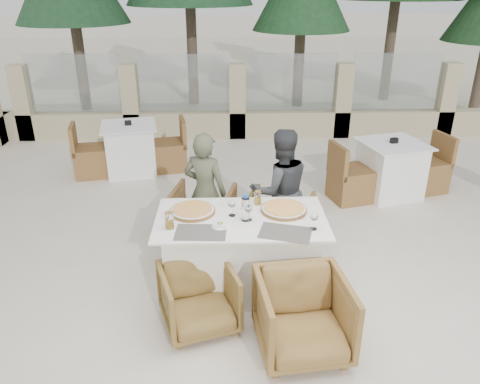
{
  "coord_description": "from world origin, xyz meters",
  "views": [
    {
      "loc": [
        -0.21,
        -3.95,
        2.8
      ],
      "look_at": [
        -0.09,
        0.22,
        0.9
      ],
      "focal_mm": 35.0,
      "sensor_mm": 36.0,
      "label": 1
    }
  ],
  "objects_px": {
    "armchair_far_right": "(278,224)",
    "bg_table_b": "(390,169)",
    "beer_glass_right": "(258,198)",
    "armchair_near_right": "(303,317)",
    "diner_left": "(205,192)",
    "beer_glass_left": "(169,220)",
    "olive_dish": "(220,225)",
    "armchair_near_left": "(199,298)",
    "armchair_far_left": "(203,215)",
    "wine_glass_corner": "(314,220)",
    "bg_table_a": "(131,149)",
    "pizza_right": "(284,208)",
    "wine_glass_centre": "(232,207)",
    "dining_table": "(241,253)",
    "diner_right": "(280,191)",
    "pizza_left": "(193,210)",
    "wine_glass_near": "(249,211)",
    "water_bottle": "(245,207)"
  },
  "relations": [
    {
      "from": "armchair_near_left",
      "to": "water_bottle",
      "type": "bearing_deg",
      "value": 32.76
    },
    {
      "from": "pizza_left",
      "to": "armchair_near_right",
      "type": "bearing_deg",
      "value": -47.47
    },
    {
      "from": "wine_glass_corner",
      "to": "armchair_far_right",
      "type": "height_order",
      "value": "wine_glass_corner"
    },
    {
      "from": "dining_table",
      "to": "armchair_near_left",
      "type": "height_order",
      "value": "dining_table"
    },
    {
      "from": "beer_glass_right",
      "to": "bg_table_b",
      "type": "distance_m",
      "value": 2.75
    },
    {
      "from": "armchair_far_left",
      "to": "bg_table_a",
      "type": "relative_size",
      "value": 0.43
    },
    {
      "from": "wine_glass_corner",
      "to": "armchair_near_left",
      "type": "bearing_deg",
      "value": -162.26
    },
    {
      "from": "beer_glass_left",
      "to": "olive_dish",
      "type": "distance_m",
      "value": 0.45
    },
    {
      "from": "wine_glass_centre",
      "to": "wine_glass_near",
      "type": "xyz_separation_m",
      "value": [
        0.15,
        -0.09,
        0.0
      ]
    },
    {
      "from": "wine_glass_near",
      "to": "armchair_near_right",
      "type": "relative_size",
      "value": 0.25
    },
    {
      "from": "water_bottle",
      "to": "olive_dish",
      "type": "bearing_deg",
      "value": -153.18
    },
    {
      "from": "dining_table",
      "to": "wine_glass_near",
      "type": "xyz_separation_m",
      "value": [
        0.07,
        -0.04,
        0.48
      ]
    },
    {
      "from": "armchair_far_right",
      "to": "bg_table_b",
      "type": "relative_size",
      "value": 0.44
    },
    {
      "from": "dining_table",
      "to": "water_bottle",
      "type": "bearing_deg",
      "value": -50.23
    },
    {
      "from": "wine_glass_centre",
      "to": "diner_left",
      "type": "bearing_deg",
      "value": 110.66
    },
    {
      "from": "bg_table_b",
      "to": "wine_glass_near",
      "type": "bearing_deg",
      "value": -148.31
    },
    {
      "from": "beer_glass_left",
      "to": "armchair_near_right",
      "type": "height_order",
      "value": "beer_glass_left"
    },
    {
      "from": "wine_glass_centre",
      "to": "armchair_far_left",
      "type": "relative_size",
      "value": 0.26
    },
    {
      "from": "armchair_near_left",
      "to": "bg_table_b",
      "type": "xyz_separation_m",
      "value": [
        2.54,
        2.7,
        0.1
      ]
    },
    {
      "from": "armchair_far_right",
      "to": "armchair_near_left",
      "type": "xyz_separation_m",
      "value": [
        -0.82,
        -1.24,
        -0.04
      ]
    },
    {
      "from": "wine_glass_centre",
      "to": "diner_right",
      "type": "height_order",
      "value": "diner_right"
    },
    {
      "from": "wine_glass_near",
      "to": "armchair_far_right",
      "type": "height_order",
      "value": "wine_glass_near"
    },
    {
      "from": "dining_table",
      "to": "beer_glass_right",
      "type": "xyz_separation_m",
      "value": [
        0.17,
        0.29,
        0.45
      ]
    },
    {
      "from": "pizza_right",
      "to": "armchair_near_right",
      "type": "xyz_separation_m",
      "value": [
        0.06,
        -1.01,
        -0.47
      ]
    },
    {
      "from": "water_bottle",
      "to": "wine_glass_corner",
      "type": "height_order",
      "value": "water_bottle"
    },
    {
      "from": "beer_glass_right",
      "to": "wine_glass_corner",
      "type": "bearing_deg",
      "value": -48.34
    },
    {
      "from": "pizza_left",
      "to": "olive_dish",
      "type": "relative_size",
      "value": 3.9
    },
    {
      "from": "armchair_far_right",
      "to": "bg_table_b",
      "type": "bearing_deg",
      "value": -120.34
    },
    {
      "from": "beer_glass_right",
      "to": "diner_left",
      "type": "relative_size",
      "value": 0.1
    },
    {
      "from": "pizza_left",
      "to": "diner_right",
      "type": "distance_m",
      "value": 1.12
    },
    {
      "from": "dining_table",
      "to": "diner_right",
      "type": "bearing_deg",
      "value": 59.24
    },
    {
      "from": "beer_glass_right",
      "to": "armchair_near_right",
      "type": "relative_size",
      "value": 0.19
    },
    {
      "from": "armchair_far_left",
      "to": "armchair_near_right",
      "type": "bearing_deg",
      "value": 128.15
    },
    {
      "from": "beer_glass_right",
      "to": "armchair_far_left",
      "type": "height_order",
      "value": "beer_glass_right"
    },
    {
      "from": "olive_dish",
      "to": "diner_right",
      "type": "xyz_separation_m",
      "value": [
        0.65,
        0.93,
        -0.09
      ]
    },
    {
      "from": "armchair_near_left",
      "to": "armchair_far_left",
      "type": "bearing_deg",
      "value": 73.39
    },
    {
      "from": "beer_glass_right",
      "to": "dining_table",
      "type": "bearing_deg",
      "value": -121.09
    },
    {
      "from": "pizza_right",
      "to": "armchair_far_right",
      "type": "xyz_separation_m",
      "value": [
        0.02,
        0.55,
        -0.47
      ]
    },
    {
      "from": "wine_glass_corner",
      "to": "armchair_far_right",
      "type": "bearing_deg",
      "value": 102.64
    },
    {
      "from": "diner_right",
      "to": "bg_table_a",
      "type": "xyz_separation_m",
      "value": [
        -2.09,
        2.35,
        -0.32
      ]
    },
    {
      "from": "olive_dish",
      "to": "bg_table_a",
      "type": "bearing_deg",
      "value": 113.66
    },
    {
      "from": "armchair_near_right",
      "to": "bg_table_a",
      "type": "xyz_separation_m",
      "value": [
        -2.1,
        4.0,
        0.05
      ]
    },
    {
      "from": "beer_glass_left",
      "to": "armchair_near_right",
      "type": "distance_m",
      "value": 1.42
    },
    {
      "from": "diner_left",
      "to": "beer_glass_left",
      "type": "bearing_deg",
      "value": 96.53
    },
    {
      "from": "armchair_near_right",
      "to": "wine_glass_near",
      "type": "bearing_deg",
      "value": 108.72
    },
    {
      "from": "beer_glass_right",
      "to": "armchair_far_left",
      "type": "bearing_deg",
      "value": 132.07
    },
    {
      "from": "armchair_far_left",
      "to": "beer_glass_left",
      "type": "bearing_deg",
      "value": 90.59
    },
    {
      "from": "dining_table",
      "to": "armchair_far_right",
      "type": "distance_m",
      "value": 0.81
    },
    {
      "from": "bg_table_b",
      "to": "armchair_far_right",
      "type": "bearing_deg",
      "value": -154.36
    },
    {
      "from": "pizza_left",
      "to": "armchair_far_left",
      "type": "height_order",
      "value": "pizza_left"
    }
  ]
}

